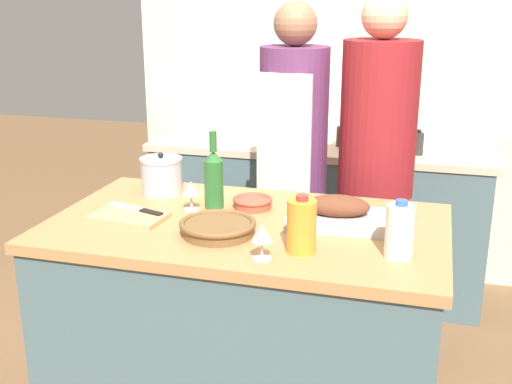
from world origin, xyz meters
name	(u,v)px	position (x,y,z in m)	size (l,w,h in m)	color
kitchen_island	(247,335)	(0.00, 0.00, 0.47)	(1.46, 0.85, 0.94)	#4C666B
back_counter	(318,216)	(0.00, 1.50, 0.45)	(1.99, 0.60, 0.90)	#4C666B
back_wall	(332,73)	(0.00, 1.85, 1.27)	(2.49, 0.10, 2.55)	beige
roasting_pan	(337,214)	(0.33, 0.06, 0.98)	(0.37, 0.24, 0.12)	#BCBCC1
wicker_basket	(218,227)	(-0.06, -0.15, 0.97)	(0.27, 0.27, 0.05)	brown
cutting_board	(128,217)	(-0.44, -0.09, 0.95)	(0.29, 0.19, 0.02)	tan
stock_pot	(162,175)	(-0.45, 0.25, 1.02)	(0.18, 0.18, 0.18)	#B7B7BC
mixing_bowl	(253,202)	(-0.02, 0.17, 0.96)	(0.16, 0.16, 0.04)	#A84C38
juice_jug	(302,226)	(0.25, -0.22, 1.03)	(0.10, 0.10, 0.19)	orange
milk_jug	(400,231)	(0.56, -0.18, 1.03)	(0.09, 0.09, 0.19)	white
wine_bottle_green	(214,178)	(-0.17, 0.13, 1.06)	(0.08, 0.08, 0.31)	#28662D
wine_glass_left	(191,189)	(-0.25, 0.08, 1.02)	(0.07, 0.07, 0.12)	silver
wine_glass_right	(262,235)	(0.15, -0.31, 1.02)	(0.07, 0.07, 0.12)	silver
knife_chef	(138,209)	(-0.43, -0.03, 0.96)	(0.25, 0.10, 0.01)	#B7B7BC
stand_mixer	(277,122)	(-0.25, 1.48, 1.02)	(0.18, 0.14, 0.29)	#B22323
condiment_bottle_tall	(342,136)	(0.13, 1.48, 0.96)	(0.06, 0.06, 0.13)	#332D28
condiment_bottle_short	(418,143)	(0.56, 1.39, 0.96)	(0.06, 0.06, 0.14)	#332D28
person_cook_aproned	(292,165)	(0.00, 0.77, 0.96)	(0.32, 0.33, 1.72)	beige
person_cook_guest	(376,167)	(0.39, 0.79, 0.98)	(0.35, 0.35, 1.76)	beige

